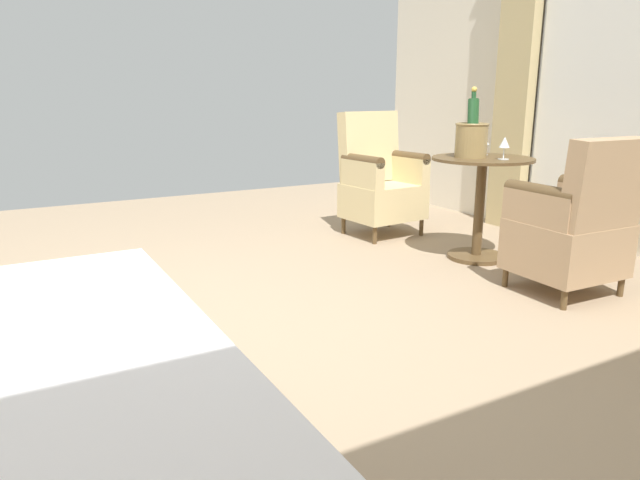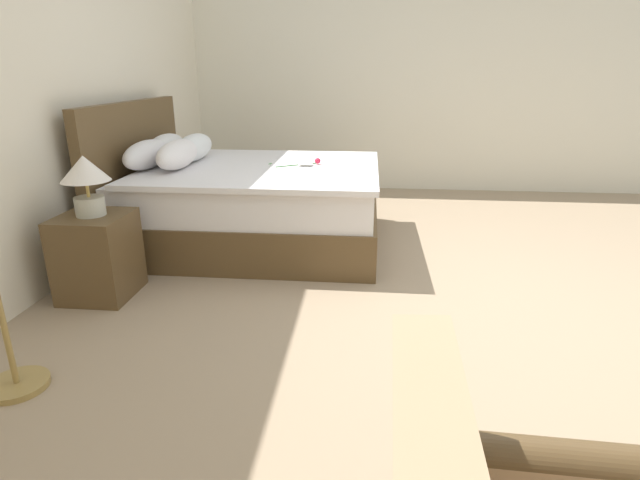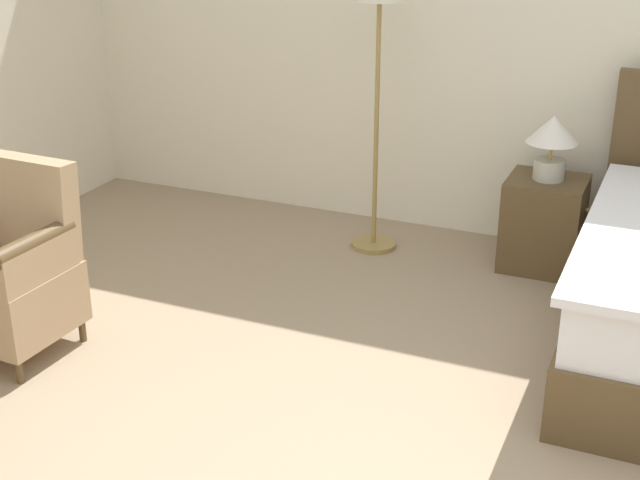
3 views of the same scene
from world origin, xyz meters
name	(u,v)px [view 2 (image 2 of 3)]	position (x,y,z in m)	size (l,w,h in m)	color
ground_plane	(482,311)	(0.00, 0.00, 0.00)	(8.10, 8.10, 0.00)	#9E876B
wall_far_side	(434,67)	(3.36, 0.00, 1.43)	(0.12, 5.74, 2.86)	silver
bed	(248,200)	(1.15, 1.73, 0.37)	(1.70, 2.06, 1.16)	brown
nightstand	(98,256)	(0.00, 2.44, 0.27)	(0.47, 0.42, 0.54)	brown
bedside_lamp	(86,177)	(0.00, 2.44, 0.79)	(0.29, 0.29, 0.37)	#B6B7A9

